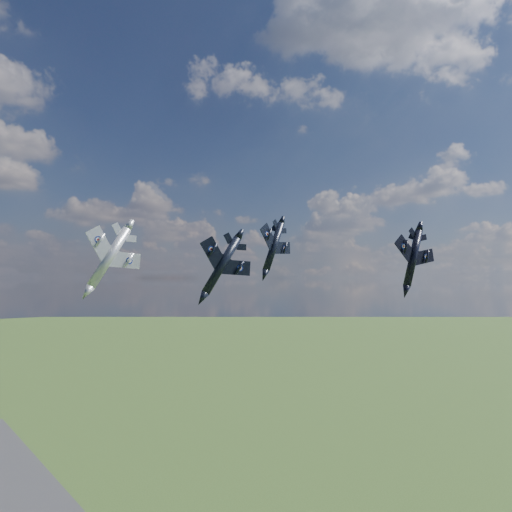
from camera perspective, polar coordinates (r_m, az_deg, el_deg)
jet_lead_navy at (r=77.30m, az=-3.94°, el=-1.06°), size 13.23×15.88×7.54m
jet_right_navy at (r=86.06m, az=17.51°, el=-0.22°), size 11.95×14.69×5.44m
jet_high_navy at (r=105.65m, az=2.03°, el=1.07°), size 13.87×17.24×7.76m
jet_left_silver at (r=85.99m, az=-16.42°, el=-0.13°), size 11.60×15.96×8.74m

